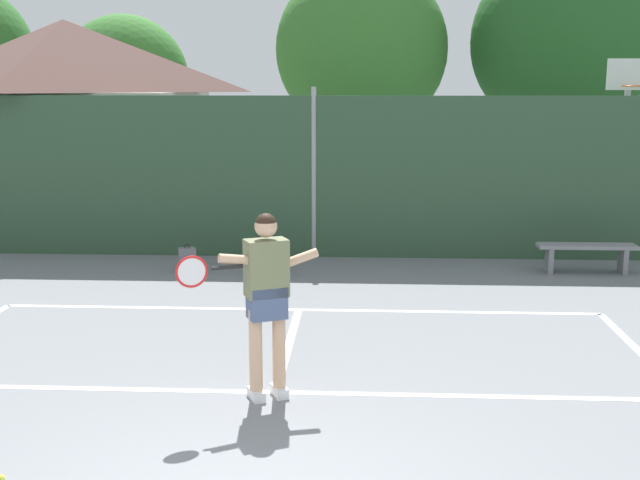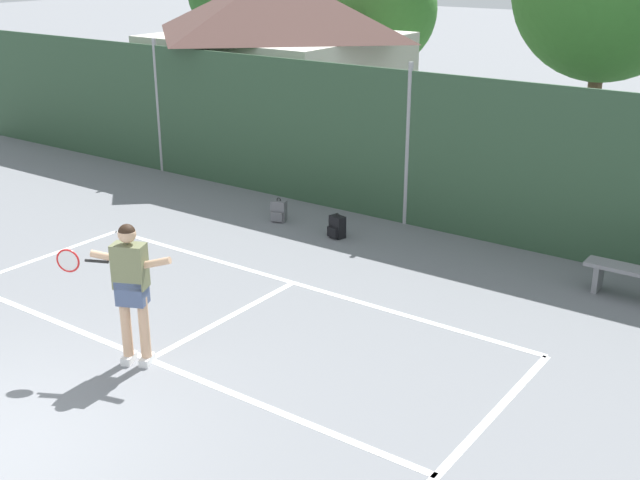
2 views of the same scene
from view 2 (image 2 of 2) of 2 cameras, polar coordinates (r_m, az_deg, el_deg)
The scene contains 7 objects.
court_markings at distance 9.59m, azimuth -20.23°, elevation -12.28°, with size 8.30×11.10×0.01m.
chainlink_fence at distance 14.85m, azimuth 6.27°, elevation 6.44°, with size 26.09×0.09×3.02m.
clubhouse_building at distance 20.36m, azimuth -3.02°, elevation 12.73°, with size 5.69×5.24×4.42m.
tennis_player at distance 10.02m, azimuth -13.37°, elevation -2.92°, with size 1.29×0.74×1.85m.
backpack_grey at distance 15.25m, azimuth -2.96°, elevation 2.04°, with size 0.32×0.31×0.46m.
backpack_black at distance 14.38m, azimuth 1.21°, elevation 0.92°, with size 0.32×0.29×0.46m.
courtside_bench at distance 12.70m, azimuth 21.84°, elevation -2.50°, with size 1.60×0.36×0.48m.
Camera 2 is at (7.02, -3.61, 4.97)m, focal length 44.94 mm.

